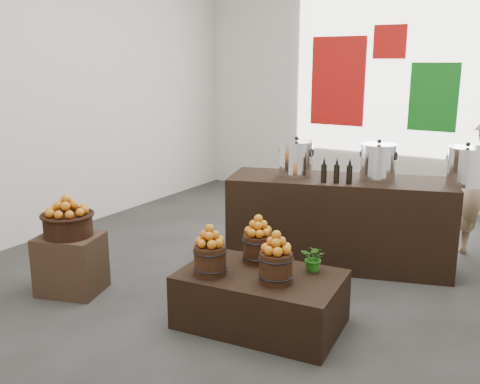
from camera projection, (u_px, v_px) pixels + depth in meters
The scene contains 23 objects.
ground at pixel (265, 269), 5.85m from camera, with size 7.00×7.00×0.00m, color #3C3C3A.
back_wall at pixel (376, 75), 8.27m from camera, with size 6.00×0.04×4.00m, color silver.
back_opening at pixel (395, 76), 8.10m from camera, with size 3.20×0.02×2.40m, color white.
deco_red_left at pixel (338, 81), 8.57m from camera, with size 0.90×0.04×1.40m, color #B9110E.
deco_green_right at pixel (434, 97), 7.86m from camera, with size 0.70×0.04×1.00m, color #106B18.
deco_red_upper at pixel (390, 42), 8.03m from camera, with size 0.50×0.04×0.50m, color #B9110E.
crate at pixel (71, 264), 5.22m from camera, with size 0.58×0.47×0.58m, color #4C3323.
wicker_basket at pixel (68, 225), 5.13m from camera, with size 0.46×0.46×0.21m, color black.
apples_in_basket at pixel (66, 205), 5.08m from camera, with size 0.36×0.36×0.19m, color #AD1105, non-canonical shape.
display_table at pixel (260, 299), 4.58m from camera, with size 1.35×0.83×0.47m, color black.
apple_bucket_front_left at pixel (210, 260), 4.49m from camera, with size 0.27×0.27×0.25m, color #3D2110.
apples_in_bucket_front_left at pixel (210, 235), 4.44m from camera, with size 0.20×0.20×0.18m, color #AD1105, non-canonical shape.
apple_bucket_front_right at pixel (276, 267), 4.32m from camera, with size 0.27×0.27×0.25m, color #3D2110.
apples_in_bucket_front_right at pixel (276, 242), 4.27m from camera, with size 0.20×0.20×0.18m, color #AD1105, non-canonical shape.
apple_bucket_rear at pixel (258, 248), 4.77m from camera, with size 0.27×0.27×0.25m, color #3D2110.
apples_in_bucket_rear at pixel (258, 225), 4.71m from camera, with size 0.20×0.20×0.18m, color #AD1105, non-canonical shape.
herb_garnish_right at pixel (314, 258), 4.54m from camera, with size 0.22×0.19×0.24m, color #1F6415.
herb_garnish_left at pixel (205, 245), 4.86m from camera, with size 0.13×0.11×0.24m, color #1F6415.
counter at pixel (339, 222), 5.90m from camera, with size 2.39×0.76×0.98m, color black.
stock_pot_left at pixel (296, 160), 5.86m from camera, with size 0.37×0.37×0.37m, color silver.
stock_pot_center at pixel (378, 163), 5.65m from camera, with size 0.37×0.37×0.37m, color silver.
stock_pot_right at pixel (466, 167), 5.45m from camera, with size 0.37×0.37×0.37m, color silver.
oil_cruets at pixel (340, 170), 5.53m from camera, with size 0.26×0.07×0.27m, color black, non-canonical shape.
Camera 1 is at (2.61, -4.82, 2.22)m, focal length 40.00 mm.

